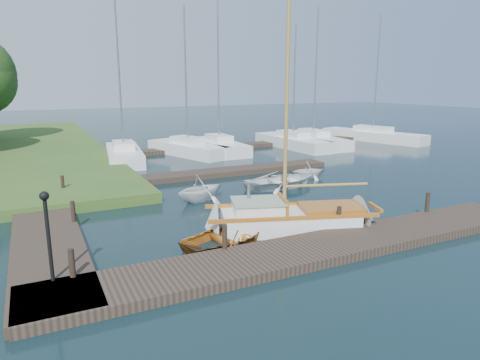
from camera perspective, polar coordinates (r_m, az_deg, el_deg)
name	(u,v)px	position (r m, az deg, el deg)	size (l,w,h in m)	color
ground	(240,206)	(19.26, 0.00, -3.48)	(160.00, 160.00, 0.00)	black
near_dock	(321,248)	(14.37, 10.77, -8.90)	(18.00, 2.20, 0.30)	#2E211B
left_dock	(43,214)	(19.31, -24.74, -4.19)	(2.20, 18.00, 0.30)	#2E211B
far_dock	(222,172)	(25.76, -2.40, 1.05)	(14.00, 1.60, 0.30)	#2E211B
pontoon	(262,144)	(37.67, 2.90, 4.81)	(30.00, 1.60, 0.30)	#2E211B
mooring_post_0	(72,263)	(12.52, -21.51, -10.24)	(0.16, 0.16, 0.80)	black
mooring_post_1	(225,237)	(13.53, -2.06, -7.57)	(0.16, 0.16, 0.80)	black
mooring_post_2	(339,217)	(15.80, 13.05, -4.86)	(0.16, 0.16, 0.80)	black
mooring_post_3	(427,202)	(18.89, 23.72, -2.72)	(0.16, 0.16, 0.80)	black
mooring_post_4	(73,211)	(17.28, -21.37, -3.90)	(0.16, 0.16, 0.80)	black
mooring_post_5	(63,184)	(22.12, -22.57, -0.46)	(0.16, 0.16, 0.80)	black
lamp_post	(47,224)	(12.11, -24.33, -5.37)	(0.24, 0.24, 2.44)	black
sailboat	(293,220)	(16.31, 7.12, -5.37)	(7.40, 4.14, 9.83)	white
dinghy	(229,234)	(14.76, -1.51, -7.21)	(2.46, 3.45, 0.71)	brown
tender_b	(201,187)	(20.05, -5.25, -0.88)	(2.21, 2.56, 1.35)	white
tender_c	(282,179)	(22.81, 5.58, 0.16)	(2.95, 4.13, 0.85)	white
tender_d	(309,169)	(25.13, 9.18, 1.51)	(1.77, 2.06, 1.08)	white
marina_boat_0	(124,153)	(31.11, -15.22, 3.47)	(3.18, 7.72, 11.74)	white
marina_boat_1	(188,148)	(32.95, -6.99, 4.31)	(4.51, 7.86, 10.82)	white
marina_boat_2	(219,145)	(34.02, -2.81, 4.68)	(2.29, 7.25, 12.21)	white
marina_boat_4	(293,141)	(36.77, 7.04, 5.17)	(2.62, 8.78, 9.92)	white
marina_boat_5	(313,139)	(38.33, 9.75, 5.41)	(2.81, 9.05, 11.50)	white
marina_boat_7	(373,135)	(42.74, 17.28, 5.77)	(5.03, 10.32, 11.37)	white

